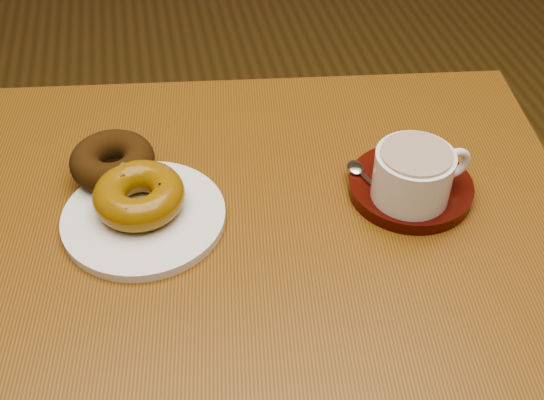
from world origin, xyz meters
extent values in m
cube|color=brown|center=(-0.21, -0.07, 0.75)|extent=(0.88, 0.71, 0.03)
cylinder|color=#412212|center=(-0.54, 0.24, 0.37)|extent=(0.04, 0.04, 0.73)
cylinder|color=#412212|center=(0.18, 0.14, 0.37)|extent=(0.04, 0.04, 0.73)
cylinder|color=white|center=(-0.35, -0.06, 0.77)|extent=(0.23, 0.23, 0.01)
torus|color=#341F0A|center=(-0.38, 0.03, 0.79)|extent=(0.14, 0.14, 0.04)
torus|color=#855C0E|center=(-0.35, -0.05, 0.79)|extent=(0.13, 0.13, 0.04)
cube|color=brown|center=(-0.32, -0.05, 0.81)|extent=(0.01, 0.00, 0.00)
cube|color=brown|center=(-0.32, -0.03, 0.81)|extent=(0.01, 0.01, 0.00)
cube|color=brown|center=(-0.33, -0.02, 0.81)|extent=(0.01, 0.01, 0.00)
cube|color=brown|center=(-0.34, -0.01, 0.81)|extent=(0.01, 0.01, 0.00)
cube|color=brown|center=(-0.35, -0.01, 0.81)|extent=(0.01, 0.01, 0.00)
cube|color=brown|center=(-0.36, -0.01, 0.81)|extent=(0.01, 0.01, 0.00)
cube|color=brown|center=(-0.37, -0.02, 0.81)|extent=(0.01, 0.01, 0.00)
cube|color=brown|center=(-0.38, -0.03, 0.81)|extent=(0.01, 0.01, 0.00)
cube|color=brown|center=(-0.39, -0.04, 0.81)|extent=(0.01, 0.01, 0.00)
cube|color=brown|center=(-0.39, -0.05, 0.81)|extent=(0.01, 0.01, 0.00)
cube|color=brown|center=(-0.38, -0.06, 0.81)|extent=(0.01, 0.01, 0.00)
cube|color=brown|center=(-0.37, -0.07, 0.81)|extent=(0.01, 0.01, 0.00)
cube|color=brown|center=(-0.36, -0.08, 0.81)|extent=(0.01, 0.01, 0.00)
cube|color=brown|center=(-0.35, -0.08, 0.81)|extent=(0.01, 0.01, 0.00)
cube|color=brown|center=(-0.34, -0.08, 0.81)|extent=(0.01, 0.01, 0.00)
cube|color=brown|center=(-0.33, -0.07, 0.81)|extent=(0.01, 0.01, 0.00)
cube|color=brown|center=(-0.32, -0.06, 0.81)|extent=(0.01, 0.01, 0.00)
cylinder|color=#3A0C08|center=(-0.01, -0.07, 0.77)|extent=(0.20, 0.20, 0.02)
cylinder|color=white|center=(-0.02, -0.09, 0.81)|extent=(0.10, 0.10, 0.06)
cylinder|color=brown|center=(-0.02, -0.09, 0.84)|extent=(0.09, 0.09, 0.00)
torus|color=white|center=(0.03, -0.08, 0.81)|extent=(0.05, 0.02, 0.05)
ellipsoid|color=silver|center=(-0.08, -0.03, 0.78)|extent=(0.02, 0.03, 0.01)
cube|color=silver|center=(-0.06, -0.07, 0.78)|extent=(0.03, 0.08, 0.00)
camera|label=1|loc=(-0.31, -0.67, 1.35)|focal=45.00mm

